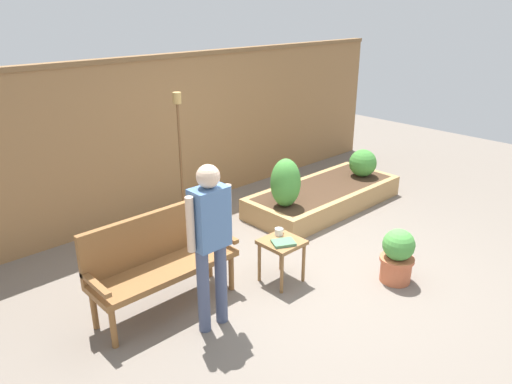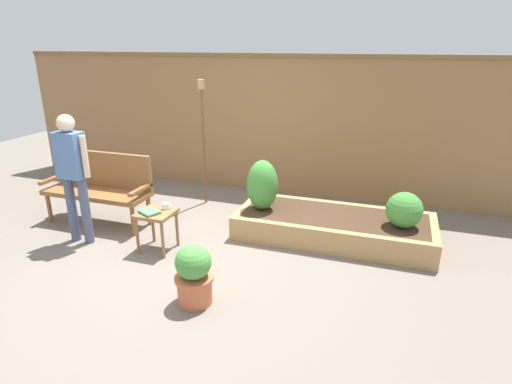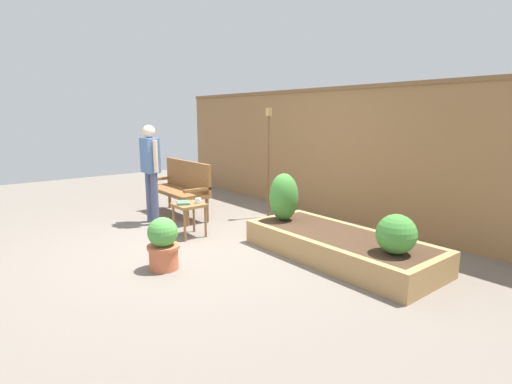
{
  "view_description": "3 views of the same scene",
  "coord_description": "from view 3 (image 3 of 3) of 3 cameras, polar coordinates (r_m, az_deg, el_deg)",
  "views": [
    {
      "loc": [
        -3.61,
        -2.93,
        2.78
      ],
      "look_at": [
        -0.18,
        0.73,
        0.8
      ],
      "focal_mm": 33.84,
      "sensor_mm": 36.0,
      "label": 1
    },
    {
      "loc": [
        2.16,
        -3.72,
        2.32
      ],
      "look_at": [
        0.61,
        0.85,
        0.59
      ],
      "focal_mm": 29.5,
      "sensor_mm": 36.0,
      "label": 2
    },
    {
      "loc": [
        4.47,
        -2.52,
        1.71
      ],
      "look_at": [
        0.42,
        0.72,
        0.7
      ],
      "focal_mm": 27.7,
      "sensor_mm": 36.0,
      "label": 3
    }
  ],
  "objects": [
    {
      "name": "ground_plane",
      "position": [
        5.41,
        -8.89,
        -7.5
      ],
      "size": [
        14.0,
        14.0,
        0.0
      ],
      "primitive_type": "plane",
      "color": "#70665B"
    },
    {
      "name": "fence_back",
      "position": [
        6.83,
        10.18,
        5.69
      ],
      "size": [
        8.4,
        0.14,
        2.16
      ],
      "color": "olive",
      "rests_on": "ground_plane"
    },
    {
      "name": "garden_bench",
      "position": [
        6.88,
        -10.64,
        1.11
      ],
      "size": [
        1.44,
        0.48,
        0.94
      ],
      "color": "brown",
      "rests_on": "ground_plane"
    },
    {
      "name": "side_table",
      "position": [
        5.67,
        -9.63,
        -2.48
      ],
      "size": [
        0.4,
        0.4,
        0.48
      ],
      "color": "olive",
      "rests_on": "ground_plane"
    },
    {
      "name": "cup_on_table",
      "position": [
        5.64,
        -8.32,
        -1.26
      ],
      "size": [
        0.12,
        0.09,
        0.08
      ],
      "color": "white",
      "rests_on": "side_table"
    },
    {
      "name": "book_on_table",
      "position": [
        5.66,
        -10.44,
        -1.53
      ],
      "size": [
        0.28,
        0.25,
        0.03
      ],
      "primitive_type": "cube",
      "rotation": [
        0.0,
        0.0,
        -0.47
      ],
      "color": "#4C7A56",
      "rests_on": "side_table"
    },
    {
      "name": "potted_boxwood",
      "position": [
        4.57,
        -13.26,
        -7.19
      ],
      "size": [
        0.36,
        0.36,
        0.6
      ],
      "color": "#C66642",
      "rests_on": "ground_plane"
    },
    {
      "name": "raised_planter_bed",
      "position": [
        4.93,
        11.94,
        -7.64
      ],
      "size": [
        2.4,
        1.0,
        0.3
      ],
      "color": "#AD8451",
      "rests_on": "ground_plane"
    },
    {
      "name": "shrub_near_bench",
      "position": [
        5.35,
        4.04,
        -0.72
      ],
      "size": [
        0.39,
        0.39,
        0.64
      ],
      "color": "brown",
      "rests_on": "raised_planter_bed"
    },
    {
      "name": "shrub_far_corner",
      "position": [
        4.32,
        19.6,
        -5.76
      ],
      "size": [
        0.41,
        0.41,
        0.41
      ],
      "color": "brown",
      "rests_on": "raised_planter_bed"
    },
    {
      "name": "tiki_torch",
      "position": [
        6.54,
        1.83,
        6.92
      ],
      "size": [
        0.1,
        0.1,
        1.83
      ],
      "color": "brown",
      "rests_on": "ground_plane"
    },
    {
      "name": "person_by_bench",
      "position": [
        6.42,
        -14.99,
        3.73
      ],
      "size": [
        0.47,
        0.2,
        1.56
      ],
      "color": "#475170",
      "rests_on": "ground_plane"
    }
  ]
}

